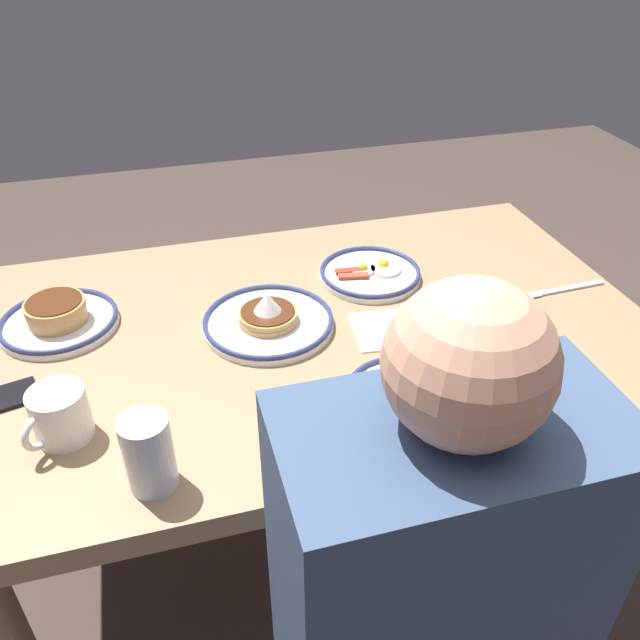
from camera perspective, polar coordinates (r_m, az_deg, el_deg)
ground_plane at (r=1.91m, az=-0.85°, el=-19.17°), size 6.00×6.00×0.00m
dining_table at (r=1.43m, az=-1.08°, el=-2.90°), size 1.47×0.90×0.75m
plate_near_main at (r=1.37m, az=-4.60°, el=0.02°), size 0.28×0.28×0.08m
plate_center_pancakes at (r=1.55m, az=4.45°, el=4.16°), size 0.24×0.24×0.04m
plate_far_companion at (r=1.48m, az=-22.12°, el=0.15°), size 0.25×0.25×0.06m
plate_far_side at (r=1.19m, az=7.22°, el=-6.56°), size 0.21×0.21×0.05m
coffee_mug at (r=1.18m, az=-22.03°, el=-7.75°), size 0.11×0.11×0.10m
drinking_glass at (r=1.05m, az=-14.84°, el=-11.55°), size 0.08×0.08×0.13m
paper_napkin at (r=1.38m, az=6.09°, el=-0.83°), size 0.16×0.15×0.00m
fork_near at (r=1.61m, az=20.80°, el=2.57°), size 0.20×0.03×0.01m
butter_knife at (r=1.24m, az=16.11°, el=-6.66°), size 0.21×0.09×0.01m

